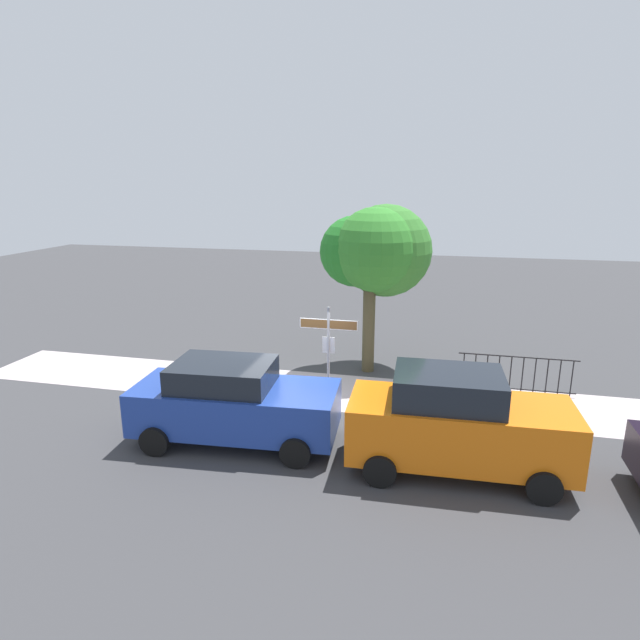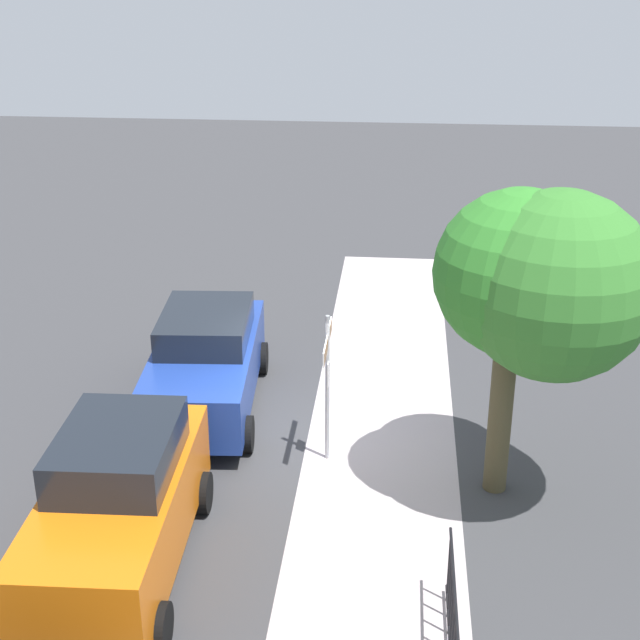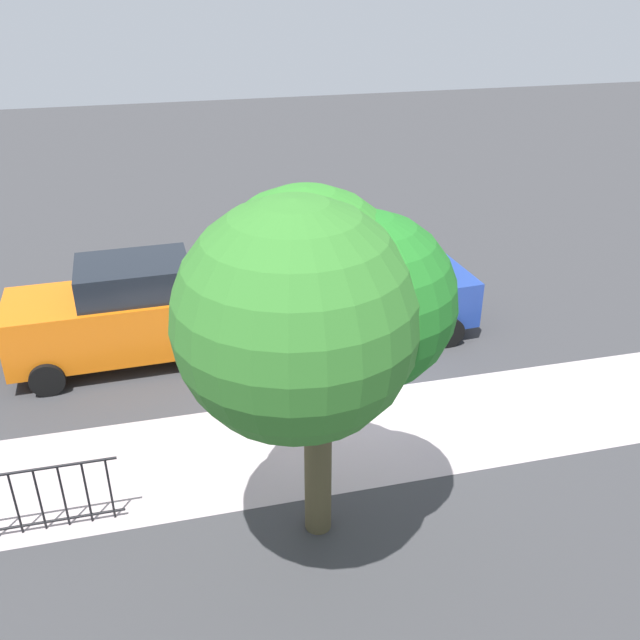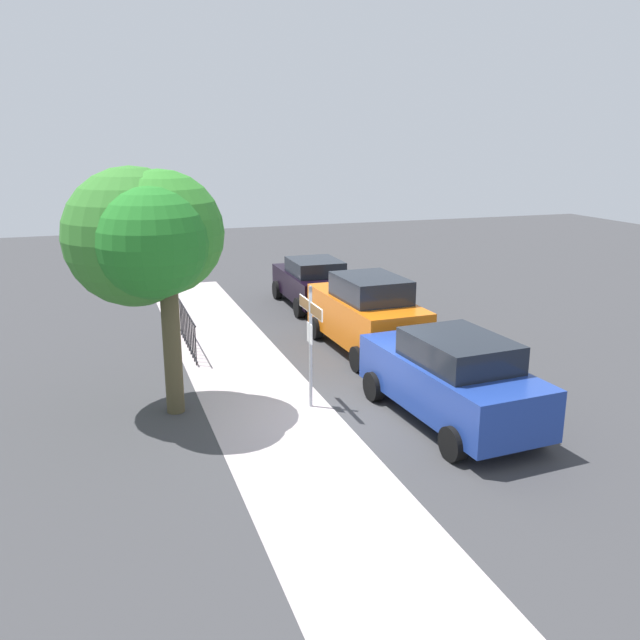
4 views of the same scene
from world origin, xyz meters
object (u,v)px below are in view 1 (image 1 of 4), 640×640
street_sign (328,340)px  car_orange (457,423)px  shade_tree (376,251)px  car_blue (234,402)px

street_sign → car_orange: size_ratio=0.60×
shade_tree → car_blue: shade_tree is taller
shade_tree → car_orange: (2.40, -5.70, -2.62)m
street_sign → car_orange: (3.17, -2.60, -0.73)m
shade_tree → car_orange: bearing=-67.2°
car_blue → car_orange: car_orange is taller
street_sign → shade_tree: size_ratio=0.52×
street_sign → shade_tree: bearing=76.1°
street_sign → car_blue: size_ratio=0.57×
street_sign → car_blue: (-1.63, -2.40, -0.83)m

